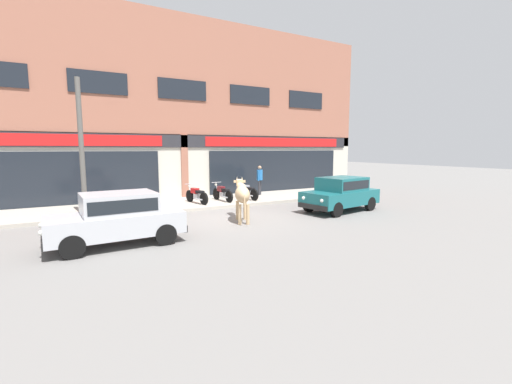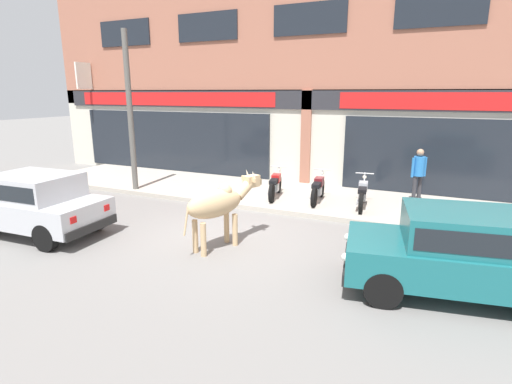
{
  "view_description": "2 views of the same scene",
  "coord_description": "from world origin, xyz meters",
  "px_view_note": "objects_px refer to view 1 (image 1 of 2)",
  "views": [
    {
      "loc": [
        -5.46,
        -11.66,
        2.68
      ],
      "look_at": [
        1.61,
        1.0,
        0.83
      ],
      "focal_mm": 24.0,
      "sensor_mm": 36.0,
      "label": 1
    },
    {
      "loc": [
        4.28,
        -7.71,
        3.3
      ],
      "look_at": [
        0.27,
        1.0,
        0.91
      ],
      "focal_mm": 28.0,
      "sensor_mm": 36.0,
      "label": 2
    }
  ],
  "objects_px": {
    "car_1": "(117,216)",
    "motorcycle_0": "(197,195)",
    "cow": "(242,194)",
    "motorcycle_1": "(222,193)",
    "car_0": "(341,192)",
    "utility_pole": "(81,148)",
    "pedestrian": "(260,177)",
    "motorcycle_2": "(247,191)"
  },
  "relations": [
    {
      "from": "utility_pole",
      "to": "car_1",
      "type": "bearing_deg",
      "value": -81.59
    },
    {
      "from": "cow",
      "to": "pedestrian",
      "type": "bearing_deg",
      "value": 54.4
    },
    {
      "from": "motorcycle_1",
      "to": "car_0",
      "type": "bearing_deg",
      "value": -49.96
    },
    {
      "from": "motorcycle_2",
      "to": "motorcycle_0",
      "type": "bearing_deg",
      "value": -179.92
    },
    {
      "from": "utility_pole",
      "to": "car_0",
      "type": "bearing_deg",
      "value": -18.8
    },
    {
      "from": "motorcycle_0",
      "to": "motorcycle_2",
      "type": "bearing_deg",
      "value": 0.08
    },
    {
      "from": "cow",
      "to": "pedestrian",
      "type": "height_order",
      "value": "pedestrian"
    },
    {
      "from": "car_0",
      "to": "motorcycle_2",
      "type": "distance_m",
      "value": 4.84
    },
    {
      "from": "car_1",
      "to": "utility_pole",
      "type": "height_order",
      "value": "utility_pole"
    },
    {
      "from": "pedestrian",
      "to": "motorcycle_1",
      "type": "bearing_deg",
      "value": -158.92
    },
    {
      "from": "motorcycle_0",
      "to": "motorcycle_2",
      "type": "height_order",
      "value": "same"
    },
    {
      "from": "motorcycle_2",
      "to": "utility_pole",
      "type": "bearing_deg",
      "value": -172.59
    },
    {
      "from": "car_1",
      "to": "utility_pole",
      "type": "xyz_separation_m",
      "value": [
        -0.61,
        4.16,
        1.87
      ]
    },
    {
      "from": "motorcycle_1",
      "to": "pedestrian",
      "type": "bearing_deg",
      "value": 21.08
    },
    {
      "from": "motorcycle_1",
      "to": "utility_pole",
      "type": "xyz_separation_m",
      "value": [
        -6.04,
        -1.02,
        2.15
      ]
    },
    {
      "from": "motorcycle_0",
      "to": "utility_pole",
      "type": "height_order",
      "value": "utility_pole"
    },
    {
      "from": "car_1",
      "to": "pedestrian",
      "type": "relative_size",
      "value": 2.3
    },
    {
      "from": "cow",
      "to": "motorcycle_2",
      "type": "height_order",
      "value": "cow"
    },
    {
      "from": "motorcycle_0",
      "to": "utility_pole",
      "type": "distance_m",
      "value": 5.26
    },
    {
      "from": "car_0",
      "to": "utility_pole",
      "type": "relative_size",
      "value": 0.74
    },
    {
      "from": "car_0",
      "to": "motorcycle_0",
      "type": "relative_size",
      "value": 2.11
    },
    {
      "from": "car_0",
      "to": "motorcycle_0",
      "type": "distance_m",
      "value": 6.54
    },
    {
      "from": "motorcycle_1",
      "to": "motorcycle_2",
      "type": "height_order",
      "value": "same"
    },
    {
      "from": "car_1",
      "to": "motorcycle_0",
      "type": "bearing_deg",
      "value": 51.36
    },
    {
      "from": "car_0",
      "to": "utility_pole",
      "type": "height_order",
      "value": "utility_pole"
    },
    {
      "from": "pedestrian",
      "to": "motorcycle_0",
      "type": "bearing_deg",
      "value": -164.71
    },
    {
      "from": "cow",
      "to": "car_1",
      "type": "distance_m",
      "value": 4.54
    },
    {
      "from": "car_1",
      "to": "motorcycle_1",
      "type": "height_order",
      "value": "car_1"
    },
    {
      "from": "motorcycle_2",
      "to": "utility_pole",
      "type": "xyz_separation_m",
      "value": [
        -7.35,
        -0.96,
        2.15
      ]
    },
    {
      "from": "cow",
      "to": "utility_pole",
      "type": "bearing_deg",
      "value": 148.32
    },
    {
      "from": "car_0",
      "to": "motorcycle_1",
      "type": "relative_size",
      "value": 2.09
    },
    {
      "from": "car_0",
      "to": "motorcycle_2",
      "type": "height_order",
      "value": "car_0"
    },
    {
      "from": "car_1",
      "to": "motorcycle_0",
      "type": "relative_size",
      "value": 2.05
    },
    {
      "from": "car_1",
      "to": "motorcycle_2",
      "type": "distance_m",
      "value": 8.47
    },
    {
      "from": "motorcycle_0",
      "to": "pedestrian",
      "type": "distance_m",
      "value": 4.21
    },
    {
      "from": "motorcycle_0",
      "to": "pedestrian",
      "type": "height_order",
      "value": "pedestrian"
    },
    {
      "from": "motorcycle_0",
      "to": "utility_pole",
      "type": "xyz_separation_m",
      "value": [
        -4.7,
        -0.95,
        2.15
      ]
    },
    {
      "from": "cow",
      "to": "motorcycle_1",
      "type": "relative_size",
      "value": 1.13
    },
    {
      "from": "motorcycle_1",
      "to": "pedestrian",
      "type": "distance_m",
      "value": 2.93
    },
    {
      "from": "motorcycle_1",
      "to": "pedestrian",
      "type": "relative_size",
      "value": 1.13
    },
    {
      "from": "cow",
      "to": "motorcycle_1",
      "type": "height_order",
      "value": "cow"
    },
    {
      "from": "car_0",
      "to": "utility_pole",
      "type": "bearing_deg",
      "value": 161.2
    }
  ]
}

